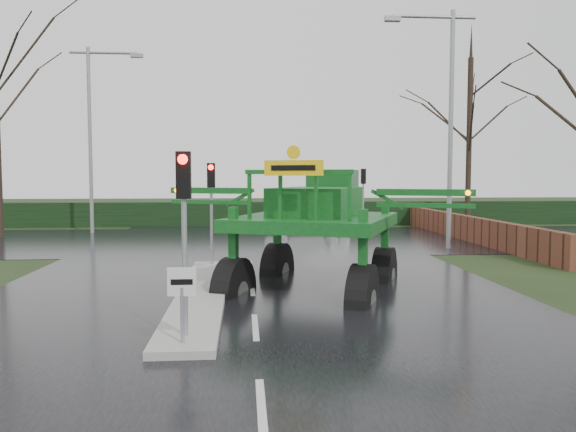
{
  "coord_description": "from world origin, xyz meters",
  "views": [
    {
      "loc": [
        -0.21,
        -11.24,
        3.07
      ],
      "look_at": [
        0.98,
        4.01,
        2.0
      ],
      "focal_mm": 35.0,
      "sensor_mm": 36.0,
      "label": 1
    }
  ],
  "objects": [
    {
      "name": "street_light_left_far",
      "position": [
        -8.19,
        20.0,
        5.99
      ],
      "size": [
        3.85,
        0.3,
        10.0
      ],
      "color": "gray",
      "rests_on": "ground"
    },
    {
      "name": "street_light_right",
      "position": [
        8.19,
        12.0,
        5.99
      ],
      "size": [
        3.85,
        0.3,
        10.0
      ],
      "color": "gray",
      "rests_on": "ground"
    },
    {
      "name": "road_cross",
      "position": [
        0.0,
        16.0,
        0.01
      ],
      "size": [
        80.0,
        12.0,
        0.02
      ],
      "primitive_type": "cube",
      "color": "black",
      "rests_on": "ground"
    },
    {
      "name": "brick_wall",
      "position": [
        10.5,
        16.0,
        0.6
      ],
      "size": [
        0.4,
        20.0,
        1.2
      ],
      "primitive_type": "cube",
      "color": "#592D1E",
      "rests_on": "ground"
    },
    {
      "name": "white_sedan",
      "position": [
        3.3,
        19.85,
        0.0
      ],
      "size": [
        4.82,
        2.09,
        1.54
      ],
      "primitive_type": "imported",
      "rotation": [
        0.0,
        0.0,
        1.47
      ],
      "color": "silver",
      "rests_on": "ground"
    },
    {
      "name": "keep_left_sign",
      "position": [
        -1.3,
        -1.5,
        1.06
      ],
      "size": [
        0.5,
        0.07,
        1.35
      ],
      "color": "gray",
      "rests_on": "ground"
    },
    {
      "name": "tree_right_far",
      "position": [
        13.0,
        21.0,
        6.5
      ],
      "size": [
        7.0,
        7.0,
        12.05
      ],
      "color": "black",
      "rests_on": "ground"
    },
    {
      "name": "traffic_signal_far",
      "position": [
        6.5,
        20.01,
        2.59
      ],
      "size": [
        0.26,
        0.33,
        3.52
      ],
      "rotation": [
        0.0,
        0.0,
        3.14
      ],
      "color": "gray",
      "rests_on": "ground"
    },
    {
      "name": "ground",
      "position": [
        0.0,
        0.0,
        0.0
      ],
      "size": [
        140.0,
        140.0,
        0.0
      ],
      "primitive_type": "plane",
      "color": "black",
      "rests_on": "ground"
    },
    {
      "name": "hedge_row",
      "position": [
        0.0,
        24.0,
        0.75
      ],
      "size": [
        44.0,
        0.9,
        1.5
      ],
      "primitive_type": "cube",
      "color": "black",
      "rests_on": "ground"
    },
    {
      "name": "crop_sprayer",
      "position": [
        -0.41,
        3.65,
        2.27
      ],
      "size": [
        7.97,
        6.47,
        4.8
      ],
      "rotation": [
        0.0,
        0.0,
        -0.4
      ],
      "color": "black",
      "rests_on": "ground"
    },
    {
      "name": "median_island",
      "position": [
        -1.3,
        3.0,
        0.09
      ],
      "size": [
        1.2,
        10.0,
        0.16
      ],
      "primitive_type": "cube",
      "color": "gray",
      "rests_on": "ground"
    },
    {
      "name": "traffic_signal_mid",
      "position": [
        -1.3,
        7.49,
        2.59
      ],
      "size": [
        0.26,
        0.33,
        3.52
      ],
      "color": "gray",
      "rests_on": "ground"
    },
    {
      "name": "traffic_signal_near",
      "position": [
        -1.3,
        -1.01,
        2.59
      ],
      "size": [
        0.26,
        0.33,
        3.52
      ],
      "color": "gray",
      "rests_on": "ground"
    },
    {
      "name": "road_main",
      "position": [
        0.0,
        10.0,
        0.0
      ],
      "size": [
        14.0,
        80.0,
        0.02
      ],
      "primitive_type": "cube",
      "color": "black",
      "rests_on": "ground"
    }
  ]
}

